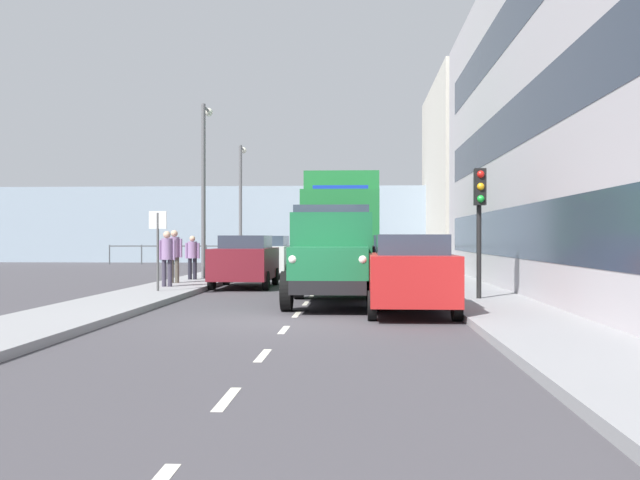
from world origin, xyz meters
name	(u,v)px	position (x,y,z in m)	size (l,w,h in m)	color
ground_plane	(318,288)	(0.00, -8.92, 0.00)	(80.00, 80.00, 0.00)	#423F44
sidewalk_left	(457,287)	(-4.48, -8.92, 0.07)	(2.18, 41.35, 0.15)	gray
sidewalk_right	(182,286)	(4.48, -8.92, 0.07)	(2.18, 41.35, 0.15)	gray
road_centreline_markings	(315,292)	(0.00, -7.55, 0.00)	(0.12, 36.25, 0.01)	silver
building_far_block	(508,175)	(-10.00, -28.21, 5.29)	(8.87, 13.67, 10.58)	beige
sea_horizon	(339,224)	(0.00, -32.59, 2.50)	(80.00, 0.80, 5.00)	#8C9EAD
seawall_railing	(338,250)	(0.00, -28.99, 0.92)	(28.08, 0.08, 1.20)	#4C5156
truck_vintage_green	(332,257)	(-0.68, -3.03, 1.18)	(2.17, 5.64, 2.43)	black
lorry_cargo_green	(343,226)	(-0.74, -11.24, 2.08)	(2.58, 8.20, 3.87)	#1E7033
car_red_kerbside_near	(410,273)	(-2.44, -1.15, 0.89)	(1.85, 3.89, 1.72)	#B21E1E
car_navy_kerbside_1	(398,264)	(-2.44, -6.41, 0.89)	(1.80, 4.09, 1.72)	navy
car_maroon_oppositeside_0	(245,260)	(2.44, -9.29, 0.90)	(1.90, 3.99, 1.72)	maroon
car_white_oppositeside_1	(269,256)	(2.44, -15.42, 0.90)	(1.83, 4.35, 1.72)	white
pedestrian_couple_a	(167,254)	(4.55, -7.39, 1.15)	(0.53, 0.34, 1.70)	#383342
pedestrian_by_lamp	(174,252)	(4.78, -9.15, 1.18)	(0.53, 0.34, 1.75)	#4C473D
pedestrian_in_dark_coat	(192,254)	(4.64, -11.13, 1.06)	(0.53, 0.34, 1.56)	black
traffic_light_near	(480,204)	(-4.30, -3.52, 2.47)	(0.28, 0.41, 3.20)	black
lamp_post_promenade	(204,175)	(4.42, -12.09, 3.99)	(0.32, 1.14, 6.45)	#59595B
lamp_post_far	(241,194)	(4.64, -21.62, 3.83)	(0.32, 1.14, 6.14)	#59595B
street_sign	(158,237)	(4.33, -5.60, 1.68)	(0.50, 0.07, 2.25)	#4C4C4C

